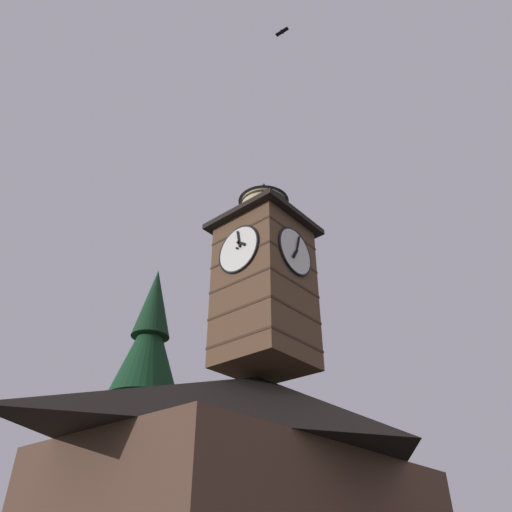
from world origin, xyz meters
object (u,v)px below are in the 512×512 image
at_px(pine_tree_behind, 138,431).
at_px(moon, 42,459).
at_px(building_main, 259,480).
at_px(clock_tower, 264,277).
at_px(flying_bird_high, 282,32).

height_order(pine_tree_behind, moon, pine_tree_behind).
bearing_deg(building_main, moon, -107.23).
xyz_separation_m(building_main, clock_tower, (0.51, 0.78, 7.88)).
relative_size(pine_tree_behind, moon, 5.89).
bearing_deg(pine_tree_behind, building_main, 117.99).
xyz_separation_m(clock_tower, moon, (-13.67, -43.22, -1.04)).
bearing_deg(clock_tower, building_main, -123.47).
bearing_deg(flying_bird_high, pine_tree_behind, -104.55).
relative_size(building_main, clock_tower, 1.57).
bearing_deg(clock_tower, flying_bird_high, 46.90).
bearing_deg(building_main, clock_tower, 56.53).
distance_m(clock_tower, pine_tree_behind, 8.07).
xyz_separation_m(pine_tree_behind, moon, (-15.47, -38.08, 4.92)).
xyz_separation_m(building_main, flying_bird_high, (4.85, 5.41, 15.77)).
bearing_deg(building_main, pine_tree_behind, -62.01).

